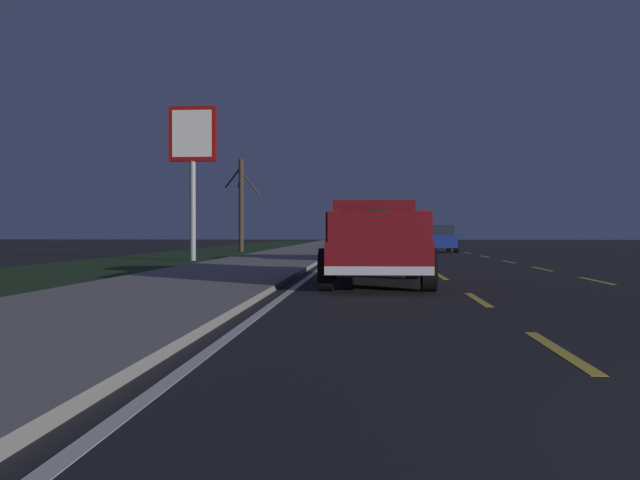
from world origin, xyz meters
TOP-DOWN VIEW (x-y plane):
  - ground at (27.00, 0.00)m, footprint 144.00×144.00m
  - sidewalk_shoulder at (27.00, 7.45)m, footprint 108.00×4.00m
  - grass_verge at (27.00, 12.45)m, footprint 108.00×6.00m
  - lane_markings at (29.71, 3.03)m, footprint 108.00×7.04m
  - pickup_truck at (12.33, 3.50)m, footprint 5.47×2.38m
  - sedan_blue at (36.74, -0.24)m, footprint 4.44×2.08m
  - sedan_white at (23.24, 3.55)m, footprint 4.42×2.05m
  - gas_price_sign at (24.15, 10.70)m, footprint 0.27×1.90m
  - bare_tree_far at (36.46, 11.06)m, footprint 1.49×2.18m

SIDE VIEW (x-z plane):
  - ground at x=27.00m, z-range 0.00..0.00m
  - grass_verge at x=27.00m, z-range 0.00..0.01m
  - lane_markings at x=29.71m, z-range 0.00..0.01m
  - sidewalk_shoulder at x=27.00m, z-range 0.00..0.12m
  - sedan_blue at x=36.74m, z-range 0.01..1.55m
  - sedan_white at x=23.24m, z-range 0.01..1.55m
  - pickup_truck at x=12.33m, z-range 0.05..1.92m
  - bare_tree_far at x=36.46m, z-range 0.17..5.54m
  - gas_price_sign at x=24.15m, z-range 1.51..7.70m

